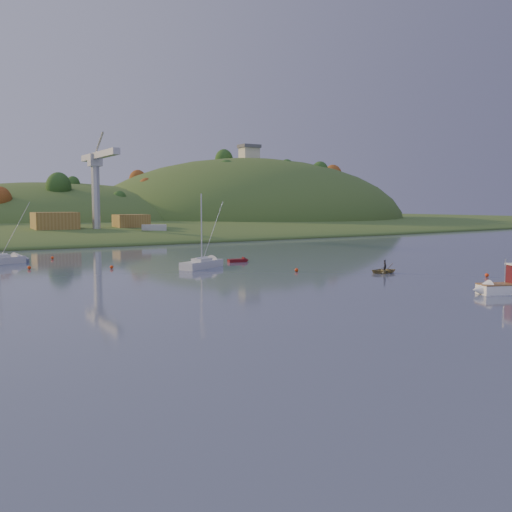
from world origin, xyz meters
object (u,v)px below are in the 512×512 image
canoe (385,270)px  grey_dinghy (23,261)px  fishing_boat (501,285)px  sailboat_far (202,263)px  red_tender (241,260)px

canoe → grey_dinghy: size_ratio=1.06×
fishing_boat → canoe: size_ratio=1.95×
fishing_boat → sailboat_far: size_ratio=0.63×
fishing_boat → sailboat_far: 41.27m
sailboat_far → grey_dinghy: size_ratio=3.27×
canoe → red_tender: size_ratio=0.95×
red_tender → fishing_boat: bearing=-71.7°
sailboat_far → grey_dinghy: bearing=104.4°
sailboat_far → grey_dinghy: sailboat_far is taller
fishing_boat → grey_dinghy: (-36.71, 60.76, -0.68)m
canoe → fishing_boat: bearing=-175.7°
red_tender → grey_dinghy: 35.18m
canoe → grey_dinghy: (-39.28, 41.23, -0.13)m
fishing_boat → canoe: 19.71m
grey_dinghy → sailboat_far: bearing=-64.0°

